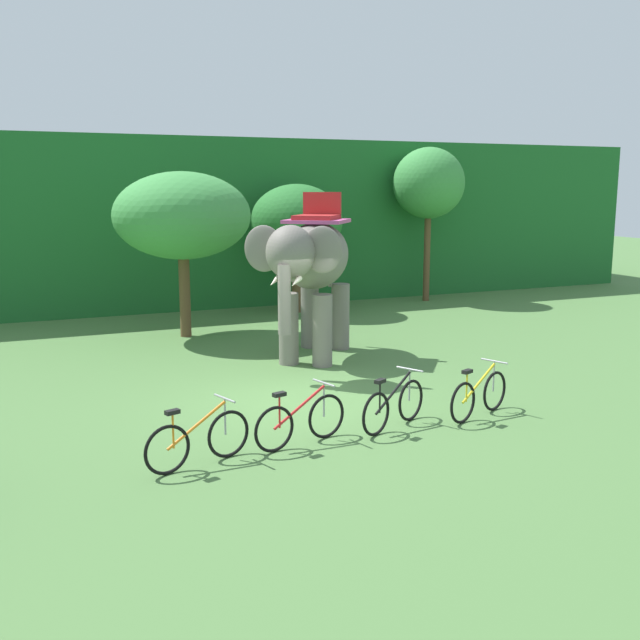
% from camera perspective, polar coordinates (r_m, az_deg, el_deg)
% --- Properties ---
extents(ground_plane, '(80.00, 80.00, 0.00)m').
position_cam_1_polar(ground_plane, '(13.57, -1.84, -6.38)').
color(ground_plane, '#4C753D').
extents(foliage_hedge, '(36.00, 6.00, 5.45)m').
position_cam_1_polar(foliage_hedge, '(26.17, -12.86, 7.52)').
color(foliage_hedge, '#1E6028').
rests_on(foliage_hedge, ground).
extents(tree_left, '(3.53, 3.53, 4.29)m').
position_cam_1_polar(tree_left, '(19.32, -10.69, 7.96)').
color(tree_left, brown).
rests_on(tree_left, ground).
extents(tree_center, '(2.85, 2.85, 3.99)m').
position_cam_1_polar(tree_center, '(22.84, -1.84, 7.65)').
color(tree_center, brown).
rests_on(tree_center, ground).
extents(tree_far_left, '(2.42, 2.42, 5.22)m').
position_cam_1_polar(tree_far_left, '(25.40, 8.47, 10.45)').
color(tree_far_left, brown).
rests_on(tree_far_left, ground).
extents(elephant, '(3.44, 3.91, 3.78)m').
position_cam_1_polar(elephant, '(16.45, -0.64, 4.42)').
color(elephant, slate).
rests_on(elephant, ground).
extents(bike_orange, '(1.64, 0.67, 0.92)m').
position_cam_1_polar(bike_orange, '(10.60, -9.45, -9.19)').
color(bike_orange, black).
rests_on(bike_orange, ground).
extents(bike_red, '(1.66, 0.63, 0.92)m').
position_cam_1_polar(bike_red, '(11.27, -1.51, -7.85)').
color(bike_red, black).
rests_on(bike_red, ground).
extents(bike_black, '(1.55, 0.85, 0.92)m').
position_cam_1_polar(bike_black, '(12.09, 5.77, -6.63)').
color(bike_black, black).
rests_on(bike_black, ground).
extents(bike_yellow, '(1.60, 0.77, 0.92)m').
position_cam_1_polar(bike_yellow, '(12.89, 12.29, -5.74)').
color(bike_yellow, black).
rests_on(bike_yellow, ground).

